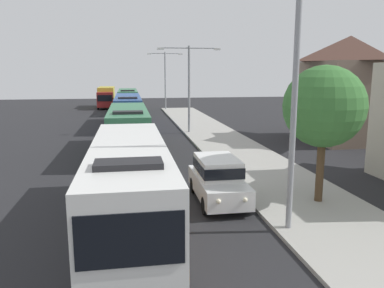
# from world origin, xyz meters

# --- Properties ---
(bus_lead) EXTENTS (2.58, 10.67, 3.21)m
(bus_lead) POSITION_xyz_m (-1.30, 10.44, 1.69)
(bus_lead) COLOR silver
(bus_lead) RESTS_ON ground_plane
(bus_second_in_line) EXTENTS (2.58, 10.60, 3.21)m
(bus_second_in_line) POSITION_xyz_m (-1.30, 23.40, 1.69)
(bus_second_in_line) COLOR #33724C
(bus_second_in_line) RESTS_ON ground_plane
(bus_middle) EXTENTS (2.58, 12.23, 3.21)m
(bus_middle) POSITION_xyz_m (-1.30, 36.92, 1.69)
(bus_middle) COLOR #284C8C
(bus_middle) RESTS_ON ground_plane
(bus_fourth_in_line) EXTENTS (2.58, 11.75, 3.21)m
(bus_fourth_in_line) POSITION_xyz_m (-1.30, 50.95, 1.69)
(bus_fourth_in_line) COLOR #33724C
(bus_fourth_in_line) RESTS_ON ground_plane
(white_suv) EXTENTS (1.86, 4.56, 1.90)m
(white_suv) POSITION_xyz_m (2.40, 12.89, 1.03)
(white_suv) COLOR white
(white_suv) RESTS_ON ground_plane
(box_truck_oncoming) EXTENTS (2.35, 8.36, 3.15)m
(box_truck_oncoming) POSITION_xyz_m (-4.60, 58.80, 1.72)
(box_truck_oncoming) COLOR maroon
(box_truck_oncoming) RESTS_ON ground_plane
(streetlamp_near) EXTENTS (5.50, 0.28, 8.51)m
(streetlamp_near) POSITION_xyz_m (4.10, 9.37, 5.31)
(streetlamp_near) COLOR gray
(streetlamp_near) RESTS_ON sidewalk
(streetlamp_mid) EXTENTS (5.54, 0.28, 7.56)m
(streetlamp_mid) POSITION_xyz_m (4.10, 31.36, 4.81)
(streetlamp_mid) COLOR gray
(streetlamp_mid) RESTS_ON sidewalk
(streetlamp_far) EXTENTS (5.03, 0.28, 8.12)m
(streetlamp_far) POSITION_xyz_m (4.10, 53.34, 5.07)
(streetlamp_far) COLOR gray
(streetlamp_far) RESTS_ON sidewalk
(roadside_tree) EXTENTS (3.29, 3.29, 5.60)m
(roadside_tree) POSITION_xyz_m (6.49, 11.83, 4.08)
(roadside_tree) COLOR #4C3823
(roadside_tree) RESTS_ON sidewalk
(house_distant_gabled) EXTENTS (6.38, 7.59, 8.24)m
(house_distant_gabled) POSITION_xyz_m (15.98, 25.86, 4.20)
(house_distant_gabled) COLOR #7A6656
(house_distant_gabled) RESTS_ON ground_plane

